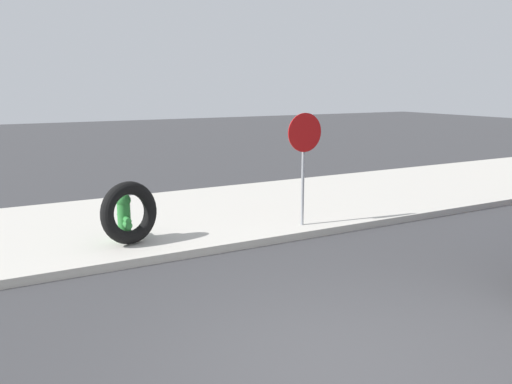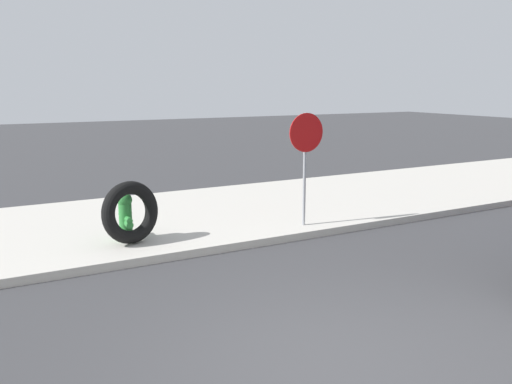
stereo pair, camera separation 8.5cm
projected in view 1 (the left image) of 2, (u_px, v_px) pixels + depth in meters
name	position (u px, v px, depth m)	size (l,w,h in m)	color
ground_plane	(327.00, 366.00, 5.58)	(80.00, 80.00, 0.00)	#38383A
sidewalk_curb	(143.00, 222.00, 11.14)	(36.00, 5.00, 0.15)	#BCB7AD
fire_hydrant	(124.00, 215.00, 9.50)	(0.27, 0.61, 0.88)	#2D8438
loose_tire	(129.00, 213.00, 9.27)	(1.11, 1.11, 0.23)	black
stop_sign	(304.00, 148.00, 10.32)	(0.76, 0.08, 2.24)	gray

